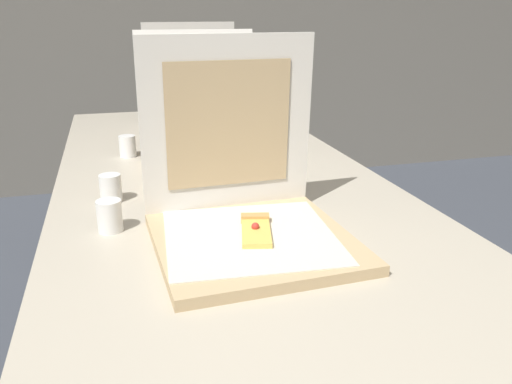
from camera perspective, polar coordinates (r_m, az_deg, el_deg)
The scene contains 7 objects.
table at distance 1.38m, azimuth -2.85°, elevation -1.64°, with size 0.89×2.47×0.73m.
pizza_box_front at distance 1.06m, azimuth -0.93°, elevation -2.34°, with size 0.40×0.40×0.41m.
pizza_box_middle at distance 1.56m, azimuth -5.05°, elevation 4.57°, with size 0.39×0.49×0.39m.
pizza_box_back at distance 2.12m, azimuth -5.98°, elevation 8.47°, with size 0.42×0.42×0.41m.
cup_white_mid at distance 1.33m, azimuth -15.60°, elevation 0.41°, with size 0.05×0.05×0.07m, color white.
cup_white_near_center at distance 1.16m, azimuth -15.71°, elevation -2.52°, with size 0.05×0.05×0.07m, color white.
cup_white_far at distance 1.74m, azimuth -13.86°, elevation 4.88°, with size 0.05×0.05×0.07m, color white.
Camera 1 is at (-0.28, -0.58, 1.18)m, focal length 36.60 mm.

